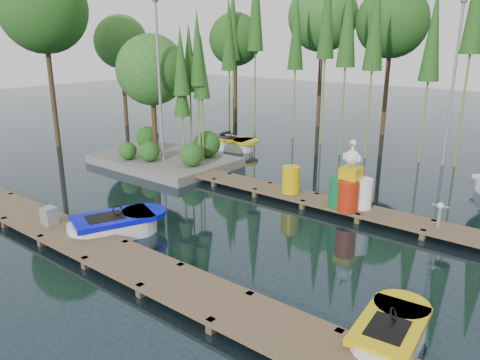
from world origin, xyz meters
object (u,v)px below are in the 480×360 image
Objects in this scene: drum_cluster at (350,189)px; yellow_barrel at (291,180)px; boat_blue at (115,226)px; boat_yellow_far at (231,144)px; utility_cabinet at (49,216)px; island at (161,94)px.

yellow_barrel is at bearing 176.10° from drum_cluster.
boat_yellow_far is at bearing 134.51° from boat_blue.
drum_cluster is at bearing -14.60° from boat_yellow_far.
utility_cabinet is 0.23× the size of drum_cluster.
drum_cluster is (9.14, -4.96, 0.65)m from boat_yellow_far.
utility_cabinet is 8.03m from yellow_barrel.
boat_yellow_far is 1.34× the size of drum_cluster.
boat_yellow_far reaches higher than yellow_barrel.
island is 7.05× the size of yellow_barrel.
drum_cluster is (4.69, 5.69, 0.68)m from boat_blue.
drum_cluster reaches higher than yellow_barrel.
drum_cluster is (6.28, 6.84, 0.40)m from utility_cabinet.
drum_cluster is (2.34, -0.16, 0.18)m from yellow_barrel.
boat_blue is 6.32m from yellow_barrel.
island is at bearing 174.00° from yellow_barrel.
yellow_barrel is (7.52, -0.79, -2.40)m from island.
island is at bearing -86.29° from boat_yellow_far.
utility_cabinet is (-1.59, -1.15, 0.28)m from boat_blue.
boat_yellow_far is (-4.45, 10.65, 0.02)m from boat_blue.
yellow_barrel is at bearing 89.98° from boat_blue.
boat_yellow_far is at bearing 151.51° from drum_cluster.
utility_cabinet is at bearing -119.33° from yellow_barrel.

